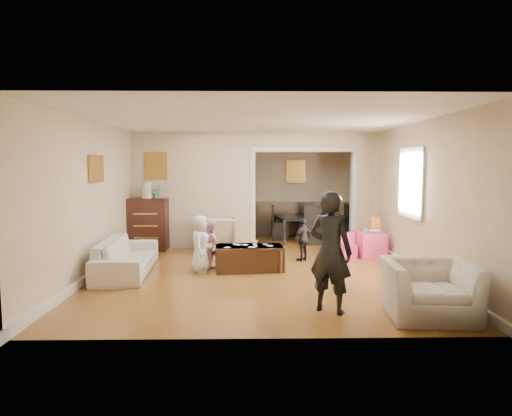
{
  "coord_description": "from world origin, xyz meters",
  "views": [
    {
      "loc": [
        -0.14,
        -7.99,
        1.84
      ],
      "look_at": [
        0.0,
        0.2,
        1.05
      ],
      "focal_mm": 30.43,
      "sensor_mm": 36.0,
      "label": 1
    }
  ],
  "objects_px": {
    "dresser": "(148,224)",
    "cyan_cup": "(366,231)",
    "play_table": "(370,244)",
    "child_kneel_a": "(200,244)",
    "dining_table": "(309,228)",
    "child_kneel_b": "(211,244)",
    "armchair_front": "(429,290)",
    "sofa": "(127,256)",
    "coffee_cup": "(255,243)",
    "armchair_back": "(216,234)",
    "table_lamp": "(147,190)",
    "adult_person": "(330,252)",
    "coffee_table": "(249,258)",
    "child_toddler": "(303,239)"
  },
  "relations": [
    {
      "from": "dresser",
      "to": "coffee_table",
      "type": "xyz_separation_m",
      "value": [
        2.21,
        -1.88,
        -0.35
      ]
    },
    {
      "from": "armchair_front",
      "to": "sofa",
      "type": "bearing_deg",
      "value": 157.46
    },
    {
      "from": "sofa",
      "to": "dining_table",
      "type": "relative_size",
      "value": 1.18
    },
    {
      "from": "dresser",
      "to": "child_kneel_b",
      "type": "bearing_deg",
      "value": -46.23
    },
    {
      "from": "coffee_cup",
      "to": "cyan_cup",
      "type": "relative_size",
      "value": 1.36
    },
    {
      "from": "sofa",
      "to": "coffee_cup",
      "type": "distance_m",
      "value": 2.23
    },
    {
      "from": "dining_table",
      "to": "child_kneel_b",
      "type": "xyz_separation_m",
      "value": [
        -2.22,
        -2.91,
        0.12
      ]
    },
    {
      "from": "armchair_back",
      "to": "sofa",
      "type": "bearing_deg",
      "value": 46.34
    },
    {
      "from": "cyan_cup",
      "to": "child_toddler",
      "type": "distance_m",
      "value": 1.35
    },
    {
      "from": "child_toddler",
      "to": "coffee_cup",
      "type": "bearing_deg",
      "value": -6.4
    },
    {
      "from": "armchair_front",
      "to": "child_kneel_b",
      "type": "bearing_deg",
      "value": 141.72
    },
    {
      "from": "table_lamp",
      "to": "play_table",
      "type": "height_order",
      "value": "table_lamp"
    },
    {
      "from": "child_kneel_a",
      "to": "child_toddler",
      "type": "distance_m",
      "value": 2.1
    },
    {
      "from": "play_table",
      "to": "adult_person",
      "type": "relative_size",
      "value": 0.34
    },
    {
      "from": "dresser",
      "to": "child_kneel_b",
      "type": "xyz_separation_m",
      "value": [
        1.51,
        -1.58,
        -0.15
      ]
    },
    {
      "from": "armchair_front",
      "to": "child_toddler",
      "type": "relative_size",
      "value": 1.23
    },
    {
      "from": "table_lamp",
      "to": "child_kneel_a",
      "type": "height_order",
      "value": "table_lamp"
    },
    {
      "from": "play_table",
      "to": "child_kneel_a",
      "type": "bearing_deg",
      "value": -159.3
    },
    {
      "from": "coffee_table",
      "to": "coffee_cup",
      "type": "relative_size",
      "value": 10.8
    },
    {
      "from": "play_table",
      "to": "dining_table",
      "type": "xyz_separation_m",
      "value": [
        -0.94,
        2.1,
        0.05
      ]
    },
    {
      "from": "dresser",
      "to": "play_table",
      "type": "distance_m",
      "value": 4.75
    },
    {
      "from": "dresser",
      "to": "cyan_cup",
      "type": "height_order",
      "value": "dresser"
    },
    {
      "from": "armchair_front",
      "to": "table_lamp",
      "type": "height_order",
      "value": "table_lamp"
    },
    {
      "from": "table_lamp",
      "to": "dining_table",
      "type": "bearing_deg",
      "value": 19.63
    },
    {
      "from": "play_table",
      "to": "child_kneel_a",
      "type": "xyz_separation_m",
      "value": [
        -3.31,
        -1.25,
        0.25
      ]
    },
    {
      "from": "child_toddler",
      "to": "table_lamp",
      "type": "bearing_deg",
      "value": -65.55
    },
    {
      "from": "armchair_back",
      "to": "child_kneel_b",
      "type": "relative_size",
      "value": 1.0
    },
    {
      "from": "play_table",
      "to": "armchair_front",
      "type": "bearing_deg",
      "value": -94.31
    },
    {
      "from": "play_table",
      "to": "child_toddler",
      "type": "relative_size",
      "value": 0.62
    },
    {
      "from": "coffee_table",
      "to": "play_table",
      "type": "relative_size",
      "value": 2.24
    },
    {
      "from": "dresser",
      "to": "coffee_cup",
      "type": "relative_size",
      "value": 10.5
    },
    {
      "from": "coffee_table",
      "to": "cyan_cup",
      "type": "relative_size",
      "value": 14.71
    },
    {
      "from": "sofa",
      "to": "coffee_cup",
      "type": "height_order",
      "value": "sofa"
    },
    {
      "from": "adult_person",
      "to": "child_kneel_a",
      "type": "bearing_deg",
      "value": -14.39
    },
    {
      "from": "armchair_back",
      "to": "child_kneel_b",
      "type": "height_order",
      "value": "child_kneel_b"
    },
    {
      "from": "sofa",
      "to": "child_kneel_a",
      "type": "distance_m",
      "value": 1.28
    },
    {
      "from": "coffee_cup",
      "to": "dining_table",
      "type": "xyz_separation_m",
      "value": [
        1.42,
        3.26,
        -0.19
      ]
    },
    {
      "from": "coffee_cup",
      "to": "dining_table",
      "type": "relative_size",
      "value": 0.06
    },
    {
      "from": "sofa",
      "to": "dining_table",
      "type": "bearing_deg",
      "value": -51.08
    },
    {
      "from": "coffee_table",
      "to": "cyan_cup",
      "type": "height_order",
      "value": "cyan_cup"
    },
    {
      "from": "armchair_front",
      "to": "play_table",
      "type": "bearing_deg",
      "value": 90.69
    },
    {
      "from": "sofa",
      "to": "armchair_front",
      "type": "xyz_separation_m",
      "value": [
        4.31,
        -2.25,
        0.04
      ]
    },
    {
      "from": "coffee_cup",
      "to": "adult_person",
      "type": "bearing_deg",
      "value": -67.16
    },
    {
      "from": "armchair_back",
      "to": "table_lamp",
      "type": "xyz_separation_m",
      "value": [
        -1.5,
        0.22,
        0.94
      ]
    },
    {
      "from": "child_kneel_b",
      "to": "armchair_front",
      "type": "bearing_deg",
      "value": -159.78
    },
    {
      "from": "armchair_front",
      "to": "coffee_cup",
      "type": "distance_m",
      "value": 3.18
    },
    {
      "from": "cyan_cup",
      "to": "coffee_cup",
      "type": "bearing_deg",
      "value": -154.04
    },
    {
      "from": "coffee_table",
      "to": "armchair_back",
      "type": "bearing_deg",
      "value": 113.08
    },
    {
      "from": "child_kneel_a",
      "to": "child_kneel_b",
      "type": "height_order",
      "value": "child_kneel_a"
    },
    {
      "from": "table_lamp",
      "to": "child_toddler",
      "type": "height_order",
      "value": "table_lamp"
    }
  ]
}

